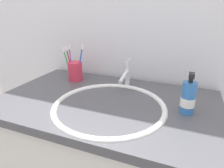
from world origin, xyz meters
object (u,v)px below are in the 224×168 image
at_px(toothbrush_purple, 71,60).
at_px(toothbrush_blue, 80,60).
at_px(faucet, 126,75).
at_px(toothbrush_cup, 75,71).
at_px(soap_dispenser, 188,98).
at_px(toothbrush_green, 67,61).
at_px(toothbrush_red, 69,61).

bearing_deg(toothbrush_purple, toothbrush_blue, 4.53).
distance_m(faucet, toothbrush_purple, 0.33).
bearing_deg(toothbrush_cup, soap_dispenser, -15.05).
height_order(faucet, toothbrush_purple, toothbrush_purple).
height_order(faucet, toothbrush_cup, faucet).
bearing_deg(toothbrush_cup, faucet, 0.65).
distance_m(faucet, toothbrush_blue, 0.27).
distance_m(faucet, toothbrush_green, 0.35).
bearing_deg(toothbrush_blue, soap_dispenser, -16.63).
relative_size(toothbrush_green, soap_dispenser, 1.08).
xyz_separation_m(faucet, soap_dispenser, (0.30, -0.17, -0.01)).
xyz_separation_m(toothbrush_blue, toothbrush_green, (-0.08, -0.02, -0.01)).
distance_m(faucet, soap_dispenser, 0.34).
distance_m(toothbrush_cup, soap_dispenser, 0.62).
relative_size(faucet, toothbrush_green, 0.90).
bearing_deg(toothbrush_red, toothbrush_green, -130.55).
bearing_deg(toothbrush_cup, toothbrush_purple, 171.46).
height_order(faucet, toothbrush_green, toothbrush_green).
distance_m(toothbrush_purple, toothbrush_blue, 0.06).
relative_size(faucet, toothbrush_purple, 0.84).
height_order(faucet, toothbrush_blue, toothbrush_blue).
xyz_separation_m(toothbrush_cup, toothbrush_green, (-0.05, -0.01, 0.05)).
height_order(toothbrush_red, soap_dispenser, toothbrush_red).
height_order(toothbrush_red, toothbrush_purple, toothbrush_purple).
height_order(toothbrush_cup, toothbrush_green, toothbrush_green).
distance_m(toothbrush_cup, toothbrush_red, 0.07).
relative_size(faucet, toothbrush_cup, 1.54).
height_order(toothbrush_red, toothbrush_green, toothbrush_red).
bearing_deg(toothbrush_red, toothbrush_cup, -5.53).
distance_m(toothbrush_purple, toothbrush_green, 0.02).
relative_size(toothbrush_purple, toothbrush_blue, 0.98).
relative_size(toothbrush_cup, toothbrush_blue, 0.53).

